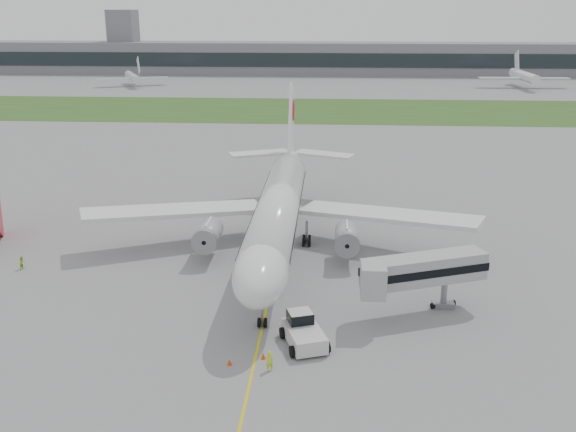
# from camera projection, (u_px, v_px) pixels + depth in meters

# --- Properties ---
(ground) EXTENTS (600.00, 600.00, 0.00)m
(ground) POSITION_uv_depth(u_px,v_px,m) (276.00, 265.00, 73.28)
(ground) COLOR gray
(ground) RESTS_ON ground
(apron_markings) EXTENTS (70.00, 70.00, 0.04)m
(apron_markings) POSITION_uv_depth(u_px,v_px,m) (272.00, 283.00, 68.53)
(apron_markings) COLOR yellow
(apron_markings) RESTS_ON ground
(grass_strip) EXTENTS (600.00, 50.00, 0.02)m
(grass_strip) POSITION_uv_depth(u_px,v_px,m) (311.00, 110.00, 187.25)
(grass_strip) COLOR #2F491B
(grass_strip) RESTS_ON ground
(terminal_building) EXTENTS (320.00, 22.30, 14.00)m
(terminal_building) POSITION_uv_depth(u_px,v_px,m) (319.00, 58.00, 289.46)
(terminal_building) COLOR slate
(terminal_building) RESTS_ON ground
(control_tower) EXTENTS (12.00, 12.00, 56.00)m
(control_tower) POSITION_uv_depth(u_px,v_px,m) (126.00, 73.00, 299.38)
(control_tower) COLOR slate
(control_tower) RESTS_ON ground
(airliner) EXTENTS (48.13, 53.95, 17.88)m
(airliner) POSITION_uv_depth(u_px,v_px,m) (279.00, 206.00, 76.17)
(airliner) COLOR silver
(airliner) RESTS_ON ground
(pushback_tug) EXTENTS (4.66, 5.70, 2.59)m
(pushback_tug) POSITION_uv_depth(u_px,v_px,m) (303.00, 331.00, 55.82)
(pushback_tug) COLOR silver
(pushback_tug) RESTS_ON ground
(jet_bridge) EXTENTS (12.53, 7.92, 6.03)m
(jet_bridge) POSITION_uv_depth(u_px,v_px,m) (417.00, 271.00, 60.09)
(jet_bridge) COLOR #9F9FA1
(jet_bridge) RESTS_ON ground
(safety_cone_left) EXTENTS (0.41, 0.41, 0.56)m
(safety_cone_left) POSITION_uv_depth(u_px,v_px,m) (229.00, 362.00, 52.63)
(safety_cone_left) COLOR red
(safety_cone_left) RESTS_ON ground
(safety_cone_right) EXTENTS (0.40, 0.40, 0.56)m
(safety_cone_right) POSITION_uv_depth(u_px,v_px,m) (263.00, 356.00, 53.58)
(safety_cone_right) COLOR red
(safety_cone_right) RESTS_ON ground
(ground_crew_near) EXTENTS (0.77, 0.67, 1.78)m
(ground_crew_near) POSITION_uv_depth(u_px,v_px,m) (269.00, 361.00, 51.63)
(ground_crew_near) COLOR #C3E526
(ground_crew_near) RESTS_ON ground
(ground_crew_far) EXTENTS (0.77, 0.88, 1.54)m
(ground_crew_far) POSITION_uv_depth(u_px,v_px,m) (22.00, 263.00, 71.98)
(ground_crew_far) COLOR #90C821
(ground_crew_far) RESTS_ON ground
(distant_aircraft_left) EXTENTS (33.98, 32.47, 10.16)m
(distant_aircraft_left) POSITION_uv_depth(u_px,v_px,m) (133.00, 86.00, 245.83)
(distant_aircraft_left) COLOR silver
(distant_aircraft_left) RESTS_ON ground
(distant_aircraft_right) EXTENTS (33.18, 29.34, 12.59)m
(distant_aircraft_right) POSITION_uv_depth(u_px,v_px,m) (523.00, 88.00, 240.06)
(distant_aircraft_right) COLOR silver
(distant_aircraft_right) RESTS_ON ground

